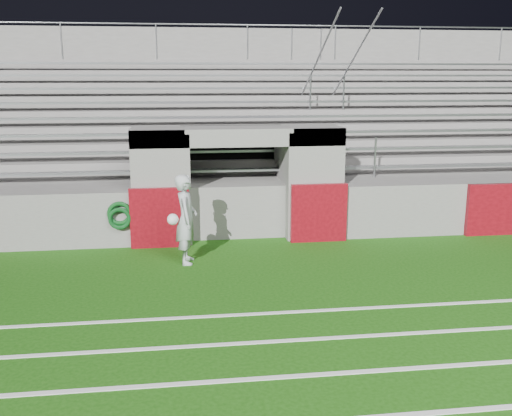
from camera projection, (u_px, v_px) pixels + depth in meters
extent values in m
plane|color=#184B0C|center=(258.00, 291.00, 10.14)|extent=(90.00, 90.00, 0.00)
cube|color=white|center=(289.00, 377.00, 7.24)|extent=(28.00, 0.09, 0.01)
cube|color=white|center=(276.00, 341.00, 8.21)|extent=(28.00, 0.09, 0.01)
cube|color=white|center=(266.00, 313.00, 9.18)|extent=(28.00, 0.09, 0.01)
cube|color=slate|center=(160.00, 185.00, 13.00)|extent=(1.20, 1.00, 2.60)
cube|color=slate|center=(314.00, 182.00, 13.46)|extent=(1.20, 1.00, 2.60)
cube|color=black|center=(232.00, 174.00, 14.88)|extent=(2.60, 0.20, 2.50)
cube|color=slate|center=(188.00, 182.00, 13.68)|extent=(0.10, 2.20, 2.50)
cube|color=slate|center=(282.00, 180.00, 13.97)|extent=(0.10, 2.20, 2.50)
cube|color=slate|center=(238.00, 136.00, 12.98)|extent=(4.80, 1.00, 0.40)
cube|color=slate|center=(225.00, 165.00, 16.98)|extent=(26.00, 8.00, 0.20)
cube|color=slate|center=(226.00, 185.00, 17.13)|extent=(26.00, 8.00, 1.05)
cube|color=#5B070F|center=(160.00, 218.00, 12.61)|extent=(1.30, 0.15, 1.35)
cube|color=#5B070F|center=(319.00, 213.00, 13.06)|extent=(1.30, 0.15, 1.35)
cube|color=#5B070F|center=(510.00, 209.00, 13.66)|extent=(2.20, 0.15, 1.25)
cube|color=gray|center=(234.00, 170.00, 14.09)|extent=(23.00, 0.28, 0.06)
cube|color=slate|center=(231.00, 166.00, 14.91)|extent=(24.00, 0.75, 0.38)
cube|color=gray|center=(232.00, 151.00, 14.72)|extent=(23.00, 0.28, 0.06)
cube|color=slate|center=(229.00, 155.00, 15.60)|extent=(24.00, 0.75, 0.76)
cube|color=gray|center=(229.00, 133.00, 15.36)|extent=(23.00, 0.28, 0.06)
cube|color=slate|center=(227.00, 145.00, 16.28)|extent=(24.00, 0.75, 1.14)
cube|color=gray|center=(227.00, 117.00, 16.00)|extent=(23.00, 0.28, 0.06)
cube|color=slate|center=(225.00, 135.00, 16.96)|extent=(24.00, 0.75, 1.52)
cube|color=gray|center=(224.00, 102.00, 16.64)|extent=(23.00, 0.28, 0.06)
cube|color=slate|center=(223.00, 127.00, 17.64)|extent=(24.00, 0.75, 1.90)
cube|color=gray|center=(222.00, 88.00, 17.28)|extent=(23.00, 0.28, 0.06)
cube|color=slate|center=(221.00, 119.00, 18.32)|extent=(24.00, 0.75, 2.28)
cube|color=gray|center=(221.00, 76.00, 17.92)|extent=(23.00, 0.28, 0.06)
cube|color=slate|center=(219.00, 112.00, 19.00)|extent=(24.00, 0.75, 2.66)
cube|color=gray|center=(219.00, 64.00, 18.56)|extent=(23.00, 0.28, 0.06)
cube|color=slate|center=(218.00, 108.00, 19.64)|extent=(26.00, 0.60, 5.29)
cylinder|color=#A5A8AD|center=(336.00, 158.00, 14.07)|extent=(0.05, 0.05, 1.00)
cylinder|color=#A5A8AD|center=(310.00, 92.00, 16.63)|extent=(0.05, 0.05, 1.00)
cylinder|color=#A5A8AD|center=(292.00, 44.00, 19.18)|extent=(0.05, 0.05, 1.00)
cylinder|color=#A5A8AD|center=(311.00, 75.00, 16.51)|extent=(0.05, 6.02, 3.08)
cylinder|color=#A5A8AD|center=(375.00, 158.00, 14.20)|extent=(0.05, 0.05, 1.00)
cylinder|color=#A5A8AD|center=(344.00, 92.00, 16.75)|extent=(0.05, 0.05, 1.00)
cylinder|color=#A5A8AD|center=(321.00, 44.00, 19.31)|extent=(0.05, 0.05, 1.00)
cylinder|color=#A5A8AD|center=(344.00, 75.00, 16.64)|extent=(0.05, 6.02, 3.08)
cylinder|color=#A5A8AD|center=(61.00, 41.00, 18.23)|extent=(0.05, 0.05, 1.10)
cylinder|color=#A5A8AD|center=(156.00, 41.00, 18.60)|extent=(0.05, 0.05, 1.10)
cylinder|color=#A5A8AD|center=(247.00, 42.00, 18.98)|extent=(0.05, 0.05, 1.10)
cylinder|color=#A5A8AD|center=(335.00, 43.00, 19.36)|extent=(0.05, 0.05, 1.10)
cylinder|color=#A5A8AD|center=(419.00, 43.00, 19.74)|extent=(0.05, 0.05, 1.10)
cylinder|color=#A5A8AD|center=(500.00, 44.00, 20.11)|extent=(0.05, 0.05, 1.10)
cylinder|color=#A5A8AD|center=(217.00, 24.00, 18.73)|extent=(24.00, 0.05, 0.05)
imported|color=#AEB4B8|center=(186.00, 219.00, 11.50)|extent=(0.47, 0.69, 1.83)
sphere|color=white|center=(173.00, 219.00, 11.38)|extent=(0.23, 0.23, 0.23)
torus|color=#0D4517|center=(120.00, 214.00, 12.48)|extent=(0.54, 0.10, 0.54)
torus|color=#0D4118|center=(120.00, 219.00, 12.45)|extent=(0.51, 0.10, 0.51)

